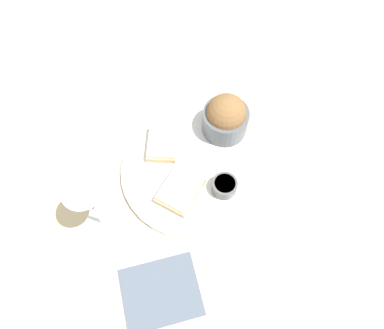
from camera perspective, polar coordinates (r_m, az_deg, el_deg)
ground_plane at (r=0.87m, az=-0.00°, el=-1.01°), size 4.00×4.00×0.00m
dinner_plate at (r=0.86m, az=-0.00°, el=-0.81°), size 0.33×0.33×0.01m
salad_bowl at (r=0.87m, az=5.16°, el=7.20°), size 0.11×0.11×0.11m
sauce_ramekin at (r=0.82m, az=4.97°, el=-3.23°), size 0.06×0.06×0.03m
cheese_toast_near at (r=0.82m, az=-1.79°, el=-3.79°), size 0.12×0.10×0.03m
cheese_toast_far at (r=0.87m, az=-4.59°, el=3.18°), size 0.11×0.11×0.03m
wine_glass at (r=0.73m, az=-15.47°, el=-5.40°), size 0.08×0.08×0.18m
napkin at (r=0.79m, az=-4.79°, el=-18.80°), size 0.20×0.19×0.01m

